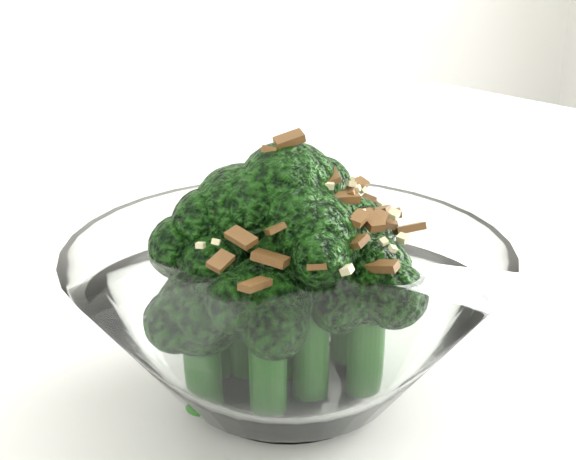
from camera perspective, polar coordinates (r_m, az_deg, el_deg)
name	(u,v)px	position (r m, az deg, el deg)	size (l,w,h in m)	color
table	(362,342)	(0.73, 4.79, -7.23)	(1.38, 1.12, 0.75)	white
broccoli_dish	(287,301)	(0.50, -0.05, -4.64)	(0.25, 0.25, 0.16)	white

